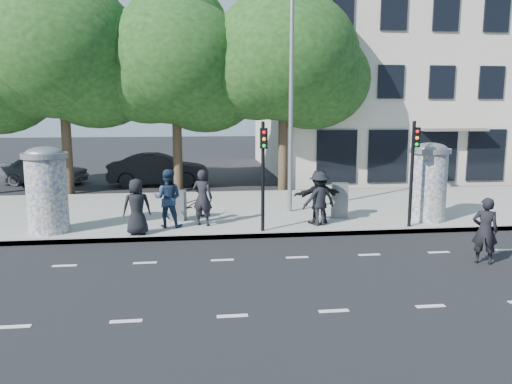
{
  "coord_description": "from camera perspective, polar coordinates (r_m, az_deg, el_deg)",
  "views": [
    {
      "loc": [
        -2.63,
        -11.23,
        3.95
      ],
      "look_at": [
        -0.86,
        3.5,
        1.45
      ],
      "focal_mm": 35.0,
      "sensor_mm": 36.0,
      "label": 1
    }
  ],
  "objects": [
    {
      "name": "traffic_pole_far",
      "position": [
        16.6,
        17.5,
        3.19
      ],
      "size": [
        0.22,
        0.31,
        3.4
      ],
      "color": "black",
      "rests_on": "sidewalk"
    },
    {
      "name": "ground",
      "position": [
        12.19,
        6.05,
        -9.37
      ],
      "size": [
        120.0,
        120.0,
        0.0
      ],
      "primitive_type": "plane",
      "color": "black",
      "rests_on": "ground"
    },
    {
      "name": "building",
      "position": [
        34.54,
        18.65,
        12.48
      ],
      "size": [
        20.3,
        15.85,
        12.0
      ],
      "color": "#BAB19C",
      "rests_on": "ground"
    },
    {
      "name": "ped_a",
      "position": [
        15.47,
        -13.47,
        -1.64
      ],
      "size": [
        0.91,
        0.67,
        1.72
      ],
      "primitive_type": "imported",
      "rotation": [
        0.0,
        0.0,
        3.3
      ],
      "color": "black",
      "rests_on": "sidewalk"
    },
    {
      "name": "sidewalk",
      "position": [
        19.31,
        1.1,
        -2.0
      ],
      "size": [
        40.0,
        8.0,
        0.15
      ],
      "primitive_type": "cube",
      "color": "gray",
      "rests_on": "ground"
    },
    {
      "name": "curb",
      "position": [
        15.51,
        3.13,
        -4.9
      ],
      "size": [
        40.0,
        0.1,
        0.16
      ],
      "primitive_type": "cube",
      "color": "slate",
      "rests_on": "ground"
    },
    {
      "name": "traffic_pole_near",
      "position": [
        15.26,
        0.82,
        3.11
      ],
      "size": [
        0.22,
        0.31,
        3.4
      ],
      "color": "black",
      "rests_on": "sidewalk"
    },
    {
      "name": "car_left",
      "position": [
        28.35,
        -23.07,
        2.33
      ],
      "size": [
        2.4,
        4.63,
        1.51
      ],
      "primitive_type": "imported",
      "rotation": [
        0.0,
        0.0,
        1.43
      ],
      "color": "#57595F",
      "rests_on": "ground"
    },
    {
      "name": "bicycle",
      "position": [
        17.51,
        -7.77,
        -1.55
      ],
      "size": [
        1.21,
        1.8,
        0.9
      ],
      "primitive_type": "imported",
      "rotation": [
        0.0,
        0.0,
        1.97
      ],
      "color": "black",
      "rests_on": "sidewalk"
    },
    {
      "name": "tree_center",
      "position": [
        24.01,
        3.18,
        15.21
      ],
      "size": [
        7.0,
        7.0,
        9.3
      ],
      "color": "#38281C",
      "rests_on": "ground"
    },
    {
      "name": "ped_c",
      "position": [
        16.25,
        -10.04,
        -0.7
      ],
      "size": [
        1.03,
        0.86,
        1.88
      ],
      "primitive_type": "imported",
      "rotation": [
        0.0,
        0.0,
        2.96
      ],
      "color": "#1C2D46",
      "rests_on": "sidewalk"
    },
    {
      "name": "ped_b",
      "position": [
        16.29,
        -6.13,
        -0.65
      ],
      "size": [
        0.79,
        0.67,
        1.85
      ],
      "primitive_type": "imported",
      "rotation": [
        0.0,
        0.0,
        2.74
      ],
      "color": "black",
      "rests_on": "sidewalk"
    },
    {
      "name": "lane_dash_far",
      "position": [
        13.49,
        4.72,
        -7.46
      ],
      "size": [
        32.0,
        0.12,
        0.01
      ],
      "primitive_type": "cube",
      "color": "silver",
      "rests_on": "ground"
    },
    {
      "name": "cabinet_right",
      "position": [
        17.7,
        9.54,
        -0.95
      ],
      "size": [
        0.68,
        0.57,
        1.21
      ],
      "primitive_type": "cube",
      "rotation": [
        0.0,
        0.0,
        -0.28
      ],
      "color": "slate",
      "rests_on": "sidewalk"
    },
    {
      "name": "ped_d",
      "position": [
        16.38,
        7.21,
        -0.75
      ],
      "size": [
        1.29,
        0.97,
        1.77
      ],
      "primitive_type": "imported",
      "rotation": [
        0.0,
        0.0,
        3.45
      ],
      "color": "black",
      "rests_on": "sidewalk"
    },
    {
      "name": "street_lamp",
      "position": [
        18.21,
        4.08,
        12.21
      ],
      "size": [
        0.25,
        0.93,
        8.0
      ],
      "color": "slate",
      "rests_on": "sidewalk"
    },
    {
      "name": "cabinet_left",
      "position": [
        17.21,
        -8.88,
        -1.53
      ],
      "size": [
        0.57,
        0.47,
        1.04
      ],
      "primitive_type": "cube",
      "rotation": [
        0.0,
        0.0,
        -0.25
      ],
      "color": "slate",
      "rests_on": "sidewalk"
    },
    {
      "name": "tree_mid_left",
      "position": [
        24.58,
        -21.4,
        14.89
      ],
      "size": [
        7.2,
        7.2,
        9.57
      ],
      "color": "#38281C",
      "rests_on": "ground"
    },
    {
      "name": "car_mid",
      "position": [
        26.06,
        -11.03,
        2.51
      ],
      "size": [
        1.96,
        5.09,
        1.65
      ],
      "primitive_type": "imported",
      "rotation": [
        0.0,
        0.0,
        1.53
      ],
      "color": "black",
      "rests_on": "ground"
    },
    {
      "name": "lane_dash_near",
      "position": [
        10.2,
        8.88,
        -13.29
      ],
      "size": [
        32.0,
        0.12,
        0.01
      ],
      "primitive_type": "cube",
      "color": "silver",
      "rests_on": "ground"
    },
    {
      "name": "ad_column_right",
      "position": [
        17.92,
        19.12,
        1.31
      ],
      "size": [
        1.36,
        1.36,
        2.65
      ],
      "color": "beige",
      "rests_on": "sidewalk"
    },
    {
      "name": "ad_column_left",
      "position": [
        16.56,
        -22.81,
        0.45
      ],
      "size": [
        1.36,
        1.36,
        2.65
      ],
      "color": "beige",
      "rests_on": "sidewalk"
    },
    {
      "name": "ped_f",
      "position": [
        16.66,
        7.21,
        -0.5
      ],
      "size": [
        1.78,
        1.01,
        1.81
      ],
      "primitive_type": "imported",
      "rotation": [
        0.0,
        0.0,
        3.4
      ],
      "color": "black",
      "rests_on": "sidewalk"
    },
    {
      "name": "man_road",
      "position": [
        14.02,
        24.7,
        -4.03
      ],
      "size": [
        0.75,
        0.64,
        1.73
      ],
      "primitive_type": "imported",
      "rotation": [
        0.0,
        0.0,
        2.7
      ],
      "color": "black",
      "rests_on": "ground"
    },
    {
      "name": "tree_near_left",
      "position": [
        24.04,
        -9.22,
        14.5
      ],
      "size": [
        6.8,
        6.8,
        8.97
      ],
      "color": "#38281C",
      "rests_on": "ground"
    }
  ]
}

